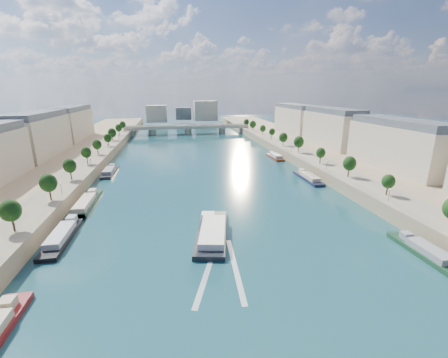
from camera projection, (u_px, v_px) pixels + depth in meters
name	position (u px, v px, depth m)	size (l,w,h in m)	color
ground	(206.00, 177.00, 140.29)	(700.00, 700.00, 0.00)	#0D343B
quay_left	(38.00, 179.00, 127.75)	(44.00, 520.00, 5.00)	#9E8460
quay_right	(347.00, 165.00, 151.39)	(44.00, 520.00, 5.00)	#9E8460
pave_left	(75.00, 172.00, 129.49)	(14.00, 520.00, 0.10)	gray
pave_right	(320.00, 162.00, 148.20)	(14.00, 520.00, 0.10)	gray
trees_left	(79.00, 159.00, 130.15)	(4.80, 268.80, 8.26)	#382B1E
trees_right	(308.00, 147.00, 155.75)	(4.80, 268.80, 8.26)	#382B1E
lamps_left	(78.00, 172.00, 120.00)	(0.36, 200.36, 4.28)	black
lamps_right	(307.00, 155.00, 151.40)	(0.36, 200.36, 4.28)	black
buildings_left	(12.00, 143.00, 132.96)	(16.00, 226.00, 23.20)	beige
buildings_right	(360.00, 134.00, 160.86)	(16.00, 226.00, 23.20)	beige
skyline	(187.00, 112.00, 343.84)	(79.00, 42.00, 22.00)	beige
bridge	(188.00, 128.00, 275.54)	(112.00, 12.00, 8.15)	#C1B79E
tour_barge	(212.00, 232.00, 83.63)	(12.92, 28.63, 3.77)	black
wake	(222.00, 269.00, 68.25)	(12.38, 26.02, 0.04)	silver
moored_barges_left	(79.00, 214.00, 96.25)	(5.00, 125.51, 3.60)	maroon
moored_barges_right	(351.00, 205.00, 103.99)	(5.00, 164.94, 3.60)	black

